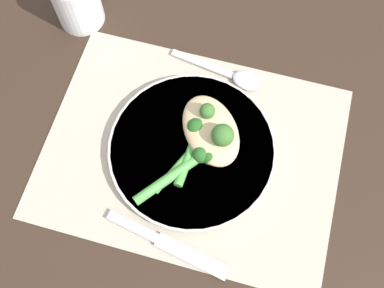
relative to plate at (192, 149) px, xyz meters
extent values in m
plane|color=#332319|center=(0.00, 0.00, -0.01)|extent=(3.00, 3.00, 0.00)
cube|color=#B2A893|center=(0.00, 0.00, -0.01)|extent=(0.44, 0.34, 0.00)
cylinder|color=silver|center=(0.00, 0.00, 0.00)|extent=(0.24, 0.24, 0.01)
cylinder|color=beige|center=(0.00, 0.00, 0.00)|extent=(0.25, 0.25, 0.01)
ellipsoid|color=#DBBC89|center=(-0.02, -0.03, 0.02)|extent=(0.13, 0.14, 0.03)
sphere|color=#3D702D|center=(-0.04, -0.01, 0.05)|extent=(0.03, 0.03, 0.03)
sphere|color=#3D702D|center=(-0.01, -0.05, 0.04)|extent=(0.02, 0.02, 0.02)
cylinder|color=#51A847|center=(0.00, 0.01, 0.01)|extent=(0.02, 0.10, 0.01)
sphere|color=#286023|center=(0.00, -0.04, 0.02)|extent=(0.02, 0.02, 0.02)
sphere|color=#286023|center=(-0.01, -0.04, 0.02)|extent=(0.02, 0.02, 0.02)
sphere|color=#286023|center=(0.01, -0.05, 0.02)|extent=(0.02, 0.02, 0.02)
cylinder|color=#51A847|center=(0.01, 0.03, 0.01)|extent=(0.05, 0.10, 0.01)
sphere|color=#286023|center=(-0.01, -0.02, 0.02)|extent=(0.02, 0.02, 0.02)
sphere|color=#286023|center=(-0.02, -0.02, 0.02)|extent=(0.03, 0.03, 0.03)
sphere|color=#286023|center=(0.00, -0.03, 0.02)|extent=(0.03, 0.03, 0.03)
cylinder|color=#51A847|center=(0.02, 0.06, 0.01)|extent=(0.08, 0.10, 0.01)
sphere|color=#286023|center=(-0.02, 0.01, 0.02)|extent=(0.03, 0.03, 0.03)
sphere|color=#286023|center=(-0.03, 0.01, 0.02)|extent=(0.03, 0.03, 0.03)
sphere|color=#286023|center=(-0.01, 0.00, 0.02)|extent=(0.02, 0.02, 0.02)
cube|color=silver|center=(-0.04, 0.15, -0.01)|extent=(0.11, 0.04, 0.00)
cube|color=#B3B3B8|center=(0.05, 0.13, -0.01)|extent=(0.08, 0.03, 0.01)
cube|color=silver|center=(0.02, -0.15, -0.01)|extent=(0.11, 0.03, 0.00)
ellipsoid|color=silver|center=(-0.05, -0.14, 0.00)|extent=(0.05, 0.04, 0.01)
cylinder|color=white|center=(0.25, -0.19, 0.03)|extent=(0.08, 0.08, 0.09)
camera|label=1|loc=(-0.06, 0.23, 0.63)|focal=42.00mm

